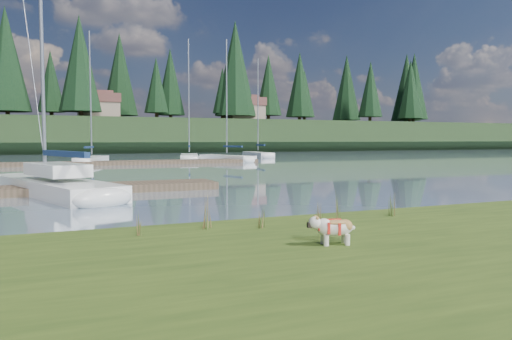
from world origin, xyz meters
name	(u,v)px	position (x,y,z in m)	size (l,w,h in m)	color
ground	(78,165)	(0.00, 30.00, 0.00)	(200.00, 200.00, 0.00)	#7E94AA
bank	(287,293)	(0.00, -6.00, 0.17)	(60.00, 9.00, 0.35)	#3A5018
ridge	(58,136)	(0.00, 73.00, 2.50)	(200.00, 20.00, 5.00)	black
bulldog	(334,227)	(1.61, -4.51, 0.64)	(0.80, 0.44, 0.47)	silver
sailboat_main	(46,182)	(-2.56, 9.47, 0.42)	(4.90, 10.13, 14.27)	white
dock_near	(4,191)	(-4.00, 9.00, 0.15)	(16.00, 2.00, 0.30)	#4C3D2C
dock_far	(104,163)	(2.00, 30.00, 0.15)	(26.00, 2.20, 0.30)	#4C3D2C
sailboat_bg_2	(94,159)	(1.55, 33.68, 0.33)	(3.83, 7.54, 11.27)	white
sailboat_bg_3	(189,157)	(11.01, 36.94, 0.32)	(3.76, 8.26, 11.93)	white
sailboat_bg_4	(223,158)	(13.10, 32.94, 0.33)	(3.71, 7.79, 11.36)	white
sailboat_bg_5	(256,154)	(20.45, 41.88, 0.32)	(2.28, 8.06, 11.37)	white
weed_0	(208,213)	(0.17, -2.30, 0.64)	(0.17, 0.14, 0.70)	#475B23
weed_1	(263,218)	(1.16, -2.68, 0.54)	(0.17, 0.14, 0.45)	#475B23
weed_2	(338,210)	(2.79, -2.81, 0.63)	(0.17, 0.14, 0.67)	#475B23
weed_3	(137,225)	(-1.20, -2.50, 0.55)	(0.17, 0.14, 0.48)	#475B23
weed_4	(319,215)	(2.34, -2.83, 0.55)	(0.17, 0.14, 0.47)	#475B23
weed_5	(391,206)	(4.43, -2.45, 0.57)	(0.17, 0.14, 0.53)	#475B23
mud_lip	(189,237)	(0.00, -1.60, 0.07)	(60.00, 0.50, 0.14)	#33281C
conifer_4	(80,63)	(3.00, 66.00, 13.09)	(6.16, 6.16, 15.10)	#382619
conifer_5	(156,85)	(15.00, 70.00, 10.83)	(3.96, 3.96, 10.35)	#382619
conifer_6	(235,68)	(28.00, 68.00, 13.99)	(7.04, 7.04, 17.00)	#382619
conifer_7	(300,85)	(42.00, 71.00, 12.19)	(5.28, 5.28, 13.20)	#382619
conifer_8	(370,89)	(55.00, 67.00, 11.51)	(4.62, 4.62, 11.77)	#382619
conifer_9	(414,86)	(68.00, 70.00, 12.87)	(5.94, 5.94, 14.62)	#382619
house_1	(98,106)	(6.00, 71.00, 7.31)	(6.30, 5.30, 4.65)	gray
house_2	(244,109)	(30.00, 69.00, 7.31)	(6.30, 5.30, 4.65)	gray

